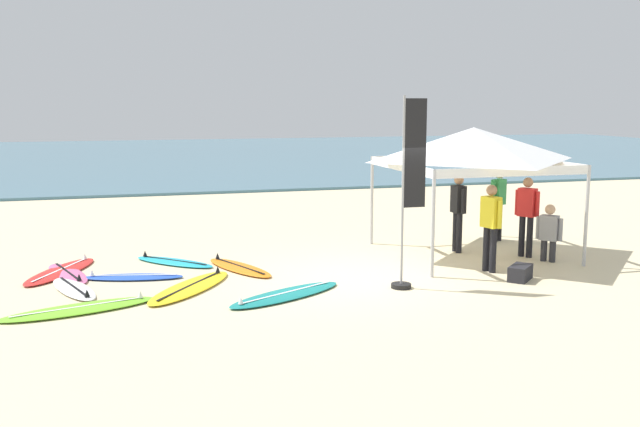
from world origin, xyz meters
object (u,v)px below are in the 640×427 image
at_px(surfboard_yellow, 190,287).
at_px(surfboard_red, 61,271).
at_px(surfboard_white, 74,289).
at_px(person_red, 527,211).
at_px(surfboard_orange, 239,267).
at_px(person_grey, 549,230).
at_px(person_yellow, 491,222).
at_px(surfboard_cyan, 174,262).
at_px(gear_bag_near_tent, 520,273).
at_px(surfboard_pink, 68,273).
at_px(banner_flag, 409,201).
at_px(canopy_tent, 473,144).
at_px(person_black, 458,208).
at_px(surfboard_lime, 79,309).
at_px(surfboard_blue, 133,277).
at_px(surfboard_teal, 286,294).
at_px(person_green, 498,200).

relative_size(surfboard_yellow, surfboard_red, 1.02).
relative_size(surfboard_white, person_red, 1.14).
height_order(surfboard_orange, person_grey, person_grey).
bearing_deg(person_yellow, surfboard_cyan, 157.68).
bearing_deg(gear_bag_near_tent, surfboard_pink, 161.50).
bearing_deg(person_yellow, surfboard_white, 174.73).
height_order(surfboard_red, banner_flag, banner_flag).
distance_m(surfboard_yellow, person_red, 7.28).
bearing_deg(canopy_tent, surfboard_white, -174.01).
height_order(person_black, banner_flag, banner_flag).
bearing_deg(banner_flag, surfboard_red, 154.56).
relative_size(surfboard_lime, surfboard_cyan, 1.46).
bearing_deg(surfboard_blue, person_red, -2.20).
xyz_separation_m(surfboard_blue, banner_flag, (4.71, -2.01, 1.54)).
distance_m(surfboard_blue, person_red, 8.21).
xyz_separation_m(surfboard_red, banner_flag, (6.04, -2.87, 1.54)).
relative_size(surfboard_teal, surfboard_cyan, 1.38).
distance_m(surfboard_orange, surfboard_cyan, 1.49).
height_order(surfboard_teal, person_green, person_green).
xyz_separation_m(surfboard_lime, person_yellow, (7.60, 0.62, 0.95)).
relative_size(surfboard_white, person_yellow, 1.14).
bearing_deg(surfboard_orange, person_grey, -9.64).
relative_size(canopy_tent, banner_flag, 1.02).
xyz_separation_m(canopy_tent, surfboard_yellow, (-6.17, -1.31, -2.35)).
bearing_deg(person_red, surfboard_red, 172.91).
bearing_deg(surfboard_yellow, person_red, 5.91).
relative_size(surfboard_blue, surfboard_red, 0.80).
height_order(surfboard_white, banner_flag, banner_flag).
bearing_deg(person_red, surfboard_cyan, 169.08).
bearing_deg(surfboard_cyan, surfboard_pink, -167.15).
relative_size(surfboard_yellow, surfboard_blue, 1.27).
xyz_separation_m(surfboard_blue, person_red, (8.14, -0.31, 0.95)).
height_order(canopy_tent, person_grey, canopy_tent).
xyz_separation_m(person_yellow, gear_bag_near_tent, (0.22, -0.78, -0.85)).
bearing_deg(person_red, person_black, 143.84).
bearing_deg(surfboard_cyan, surfboard_teal, -62.25).
relative_size(surfboard_lime, banner_flag, 0.75).
bearing_deg(canopy_tent, surfboard_blue, -177.97).
bearing_deg(surfboard_orange, person_yellow, -18.27).
bearing_deg(surfboard_red, surfboard_orange, -10.71).
height_order(surfboard_orange, surfboard_yellow, same).
bearing_deg(surfboard_white, surfboard_yellow, -12.87).
distance_m(surfboard_teal, person_yellow, 4.41).
distance_m(surfboard_blue, gear_bag_near_tent, 7.25).
distance_m(surfboard_pink, surfboard_lime, 2.58).
distance_m(canopy_tent, banner_flag, 3.42).
height_order(person_red, person_yellow, same).
relative_size(surfboard_orange, person_black, 1.24).
height_order(canopy_tent, surfboard_blue, canopy_tent).
bearing_deg(surfboard_yellow, surfboard_blue, 132.46).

